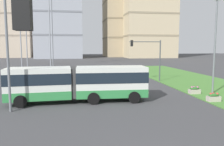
# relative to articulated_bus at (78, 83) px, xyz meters

# --- Properties ---
(articulated_bus) EXTENTS (11.95, 2.98, 3.00)m
(articulated_bus) POSITION_rel_articulated_bus_xyz_m (0.00, 0.00, 0.00)
(articulated_bus) COLOR silver
(articulated_bus) RESTS_ON ground
(car_maroon_sedan) EXTENTS (4.40, 2.02, 1.58)m
(car_maroon_sedan) POSITION_rel_articulated_bus_xyz_m (-2.53, 7.21, -0.90)
(car_maroon_sedan) COLOR maroon
(car_maroon_sedan) RESTS_ON ground
(flower_planter_3) EXTENTS (1.10, 0.56, 0.74)m
(flower_planter_3) POSITION_rel_articulated_bus_xyz_m (11.39, -2.07, -1.23)
(flower_planter_3) COLOR #B7AD9E
(flower_planter_3) RESTS_ON grass_median
(flower_planter_4) EXTENTS (1.10, 0.56, 0.74)m
(flower_planter_4) POSITION_rel_articulated_bus_xyz_m (11.39, 1.11, -1.23)
(flower_planter_4) COLOR #B7AD9E
(flower_planter_4) RESTS_ON grass_median
(traffic_light_far_right) EXTENTS (4.28, 0.28, 5.54)m
(traffic_light_far_right) POSITION_rel_articulated_bus_xyz_m (9.52, 9.51, 2.22)
(traffic_light_far_right) COLOR #474C51
(traffic_light_far_right) RESTS_ON ground
(streetlight_left) EXTENTS (0.70, 0.28, 9.98)m
(streetlight_left) POSITION_rel_articulated_bus_xyz_m (-4.99, -2.27, 3.79)
(streetlight_left) COLOR slate
(streetlight_left) RESTS_ON ground
(streetlight_median) EXTENTS (0.70, 0.28, 9.36)m
(streetlight_median) POSITION_rel_articulated_bus_xyz_m (13.29, 1.01, 3.47)
(streetlight_median) COLOR slate
(streetlight_median) RESTS_ON ground
(apartment_tower_west) EXTENTS (17.14, 17.38, 43.76)m
(apartment_tower_west) POSITION_rel_articulated_bus_xyz_m (-26.49, 87.36, 20.25)
(apartment_tower_west) COLOR #C6B299
(apartment_tower_west) RESTS_ON ground
(apartment_tower_centre) EXTENTS (21.03, 18.74, 40.69)m
(apartment_tower_centre) POSITION_rel_articulated_bus_xyz_m (24.34, 86.66, 18.72)
(apartment_tower_centre) COLOR tan
(apartment_tower_centre) RESTS_ON ground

